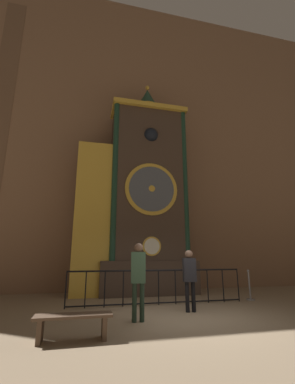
# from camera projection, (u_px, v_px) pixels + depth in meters

# --- Properties ---
(ground_plane) EXTENTS (28.00, 28.00, 0.00)m
(ground_plane) POSITION_uv_depth(u_px,v_px,m) (188.00, 318.00, 6.20)
(ground_plane) COLOR #847056
(cathedral_back_wall) EXTENTS (24.00, 0.32, 15.57)m
(cathedral_back_wall) POSITION_uv_depth(u_px,v_px,m) (140.00, 130.00, 13.25)
(cathedral_back_wall) COLOR #846047
(cathedral_back_wall) RESTS_ON ground_plane
(clock_tower) EXTENTS (4.96, 1.77, 9.53)m
(clock_tower) POSITION_uv_depth(u_px,v_px,m) (137.00, 198.00, 11.03)
(clock_tower) COLOR #423328
(clock_tower) RESTS_ON ground_plane
(railing_fence) EXTENTS (5.61, 0.05, 1.05)m
(railing_fence) POSITION_uv_depth(u_px,v_px,m) (159.00, 285.00, 8.04)
(railing_fence) COLOR black
(railing_fence) RESTS_ON ground_plane
(visitor_near) EXTENTS (0.38, 0.29, 1.77)m
(visitor_near) POSITION_uv_depth(u_px,v_px,m) (138.00, 273.00, 6.11)
(visitor_near) COLOR #213427
(visitor_near) RESTS_ON ground_plane
(visitor_far) EXTENTS (0.37, 0.26, 1.63)m
(visitor_far) POSITION_uv_depth(u_px,v_px,m) (189.00, 274.00, 7.13)
(visitor_far) COLOR black
(visitor_far) RESTS_ON ground_plane
(stanchion_post) EXTENTS (0.28, 0.28, 1.00)m
(stanchion_post) POSITION_uv_depth(u_px,v_px,m) (250.00, 290.00, 8.87)
(stanchion_post) COLOR gray
(stanchion_post) RESTS_ON ground_plane
(visitor_bench) EXTENTS (1.39, 0.40, 0.44)m
(visitor_bench) POSITION_uv_depth(u_px,v_px,m) (73.00, 322.00, 4.63)
(visitor_bench) COLOR brown
(visitor_bench) RESTS_ON ground_plane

